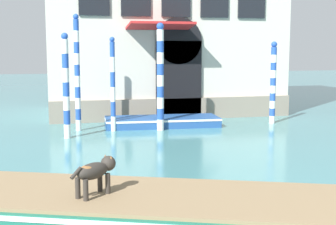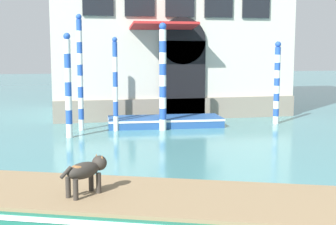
{
  "view_description": "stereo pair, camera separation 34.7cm",
  "coord_description": "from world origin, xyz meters",
  "px_view_note": "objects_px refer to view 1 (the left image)",
  "views": [
    {
      "loc": [
        -4.95,
        -1.45,
        3.09
      ],
      "look_at": [
        -1.64,
        12.07,
        1.2
      ],
      "focal_mm": 50.0,
      "sensor_mm": 36.0,
      "label": 1
    },
    {
      "loc": [
        -4.61,
        -1.52,
        3.09
      ],
      "look_at": [
        -1.64,
        12.07,
        1.2
      ],
      "focal_mm": 50.0,
      "sensor_mm": 36.0,
      "label": 2
    }
  ],
  "objects_px": {
    "mooring_pole_0": "(77,73)",
    "mooring_pole_4": "(273,82)",
    "mooring_pole_3": "(160,77)",
    "dog_on_deck": "(96,171)",
    "boat_foreground": "(185,214)",
    "mooring_pole_2": "(113,84)",
    "mooring_pole_1": "(66,86)",
    "boat_moored_near_palazzo": "(162,121)"
  },
  "relations": [
    {
      "from": "mooring_pole_3",
      "to": "dog_on_deck",
      "type": "bearing_deg",
      "value": -108.76
    },
    {
      "from": "mooring_pole_1",
      "to": "mooring_pole_3",
      "type": "distance_m",
      "value": 3.61
    },
    {
      "from": "boat_moored_near_palazzo",
      "to": "mooring_pole_3",
      "type": "height_order",
      "value": "mooring_pole_3"
    },
    {
      "from": "mooring_pole_2",
      "to": "mooring_pole_4",
      "type": "height_order",
      "value": "mooring_pole_2"
    },
    {
      "from": "boat_foreground",
      "to": "mooring_pole_0",
      "type": "bearing_deg",
      "value": 118.32
    },
    {
      "from": "mooring_pole_3",
      "to": "mooring_pole_2",
      "type": "bearing_deg",
      "value": 170.91
    },
    {
      "from": "mooring_pole_0",
      "to": "mooring_pole_3",
      "type": "relative_size",
      "value": 1.08
    },
    {
      "from": "mooring_pole_3",
      "to": "mooring_pole_1",
      "type": "bearing_deg",
      "value": -167.7
    },
    {
      "from": "boat_moored_near_palazzo",
      "to": "mooring_pole_1",
      "type": "xyz_separation_m",
      "value": [
        -3.8,
        -1.7,
        1.64
      ]
    },
    {
      "from": "dog_on_deck",
      "to": "mooring_pole_3",
      "type": "height_order",
      "value": "mooring_pole_3"
    },
    {
      "from": "boat_foreground",
      "to": "mooring_pole_4",
      "type": "xyz_separation_m",
      "value": [
        6.8,
        10.63,
        1.36
      ]
    },
    {
      "from": "mooring_pole_0",
      "to": "mooring_pole_4",
      "type": "height_order",
      "value": "mooring_pole_0"
    },
    {
      "from": "boat_foreground",
      "to": "dog_on_deck",
      "type": "distance_m",
      "value": 1.64
    },
    {
      "from": "boat_moored_near_palazzo",
      "to": "mooring_pole_4",
      "type": "distance_m",
      "value": 4.91
    },
    {
      "from": "dog_on_deck",
      "to": "boat_moored_near_palazzo",
      "type": "height_order",
      "value": "dog_on_deck"
    },
    {
      "from": "mooring_pole_4",
      "to": "dog_on_deck",
      "type": "bearing_deg",
      "value": -128.75
    },
    {
      "from": "mooring_pole_3",
      "to": "mooring_pole_0",
      "type": "bearing_deg",
      "value": 167.45
    },
    {
      "from": "boat_moored_near_palazzo",
      "to": "mooring_pole_1",
      "type": "distance_m",
      "value": 4.47
    },
    {
      "from": "dog_on_deck",
      "to": "boat_moored_near_palazzo",
      "type": "relative_size",
      "value": 0.17
    },
    {
      "from": "mooring_pole_0",
      "to": "mooring_pole_3",
      "type": "distance_m",
      "value": 3.13
    },
    {
      "from": "dog_on_deck",
      "to": "mooring_pole_1",
      "type": "distance_m",
      "value": 8.95
    },
    {
      "from": "mooring_pole_2",
      "to": "mooring_pole_3",
      "type": "bearing_deg",
      "value": -9.09
    },
    {
      "from": "dog_on_deck",
      "to": "mooring_pole_3",
      "type": "bearing_deg",
      "value": 33.54
    },
    {
      "from": "dog_on_deck",
      "to": "mooring_pole_3",
      "type": "relative_size",
      "value": 0.19
    },
    {
      "from": "mooring_pole_4",
      "to": "boat_foreground",
      "type": "bearing_deg",
      "value": -122.64
    },
    {
      "from": "mooring_pole_1",
      "to": "dog_on_deck",
      "type": "bearing_deg",
      "value": -88.55
    },
    {
      "from": "boat_foreground",
      "to": "mooring_pole_0",
      "type": "xyz_separation_m",
      "value": [
        -1.18,
        10.75,
        1.85
      ]
    },
    {
      "from": "boat_foreground",
      "to": "mooring_pole_1",
      "type": "relative_size",
      "value": 2.29
    },
    {
      "from": "mooring_pole_0",
      "to": "dog_on_deck",
      "type": "bearing_deg",
      "value": -91.31
    },
    {
      "from": "boat_foreground",
      "to": "mooring_pole_4",
      "type": "distance_m",
      "value": 12.69
    },
    {
      "from": "boat_moored_near_palazzo",
      "to": "mooring_pole_0",
      "type": "bearing_deg",
      "value": -171.86
    },
    {
      "from": "boat_moored_near_palazzo",
      "to": "mooring_pole_2",
      "type": "distance_m",
      "value": 2.67
    },
    {
      "from": "mooring_pole_0",
      "to": "mooring_pole_2",
      "type": "height_order",
      "value": "mooring_pole_0"
    },
    {
      "from": "mooring_pole_0",
      "to": "mooring_pole_3",
      "type": "height_order",
      "value": "mooring_pole_0"
    },
    {
      "from": "mooring_pole_1",
      "to": "mooring_pole_2",
      "type": "relative_size",
      "value": 1.03
    },
    {
      "from": "boat_foreground",
      "to": "mooring_pole_2",
      "type": "xyz_separation_m",
      "value": [
        0.1,
        10.35,
        1.42
      ]
    },
    {
      "from": "mooring_pole_0",
      "to": "boat_foreground",
      "type": "bearing_deg",
      "value": -83.72
    },
    {
      "from": "dog_on_deck",
      "to": "boat_foreground",
      "type": "bearing_deg",
      "value": -52.65
    },
    {
      "from": "dog_on_deck",
      "to": "mooring_pole_2",
      "type": "relative_size",
      "value": 0.22
    },
    {
      "from": "dog_on_deck",
      "to": "mooring_pole_1",
      "type": "bearing_deg",
      "value": 53.76
    },
    {
      "from": "dog_on_deck",
      "to": "mooring_pole_4",
      "type": "height_order",
      "value": "mooring_pole_4"
    },
    {
      "from": "boat_foreground",
      "to": "boat_moored_near_palazzo",
      "type": "xyz_separation_m",
      "value": [
        2.15,
        11.0,
        -0.17
      ]
    }
  ]
}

